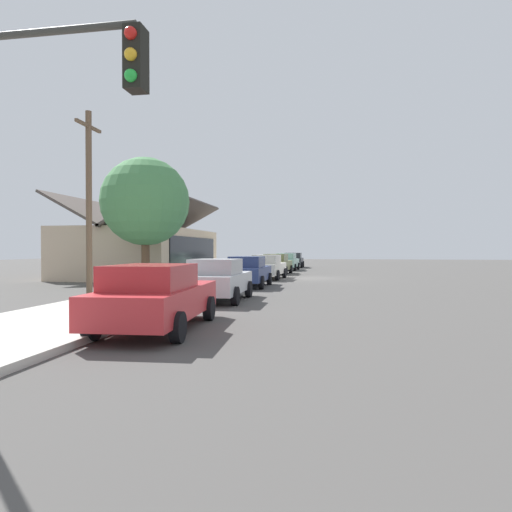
{
  "coord_description": "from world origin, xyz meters",
  "views": [
    {
      "loc": [
        -30.27,
        -1.45,
        1.94
      ],
      "look_at": [
        -0.68,
        3.6,
        1.5
      ],
      "focal_mm": 31.25,
      "sensor_mm": 36.0,
      "label": 1
    }
  ],
  "objects_px": {
    "utility_pole_wooden": "(89,200)",
    "car_seafoam": "(287,261)",
    "car_silver": "(218,279)",
    "shade_tree": "(145,202)",
    "car_navy": "(248,271)",
    "fire_hydrant_red": "(199,283)",
    "car_charcoal": "(294,260)",
    "traffic_light_main": "(27,133)",
    "car_olive": "(277,264)",
    "car_ivory": "(268,267)",
    "car_cherry": "(156,296)"
  },
  "relations": [
    {
      "from": "car_cherry",
      "to": "car_silver",
      "type": "height_order",
      "value": "same"
    },
    {
      "from": "traffic_light_main",
      "to": "car_seafoam",
      "type": "bearing_deg",
      "value": 0.29
    },
    {
      "from": "car_charcoal",
      "to": "fire_hydrant_red",
      "type": "height_order",
      "value": "car_charcoal"
    },
    {
      "from": "car_charcoal",
      "to": "utility_pole_wooden",
      "type": "distance_m",
      "value": 31.99
    },
    {
      "from": "car_silver",
      "to": "traffic_light_main",
      "type": "height_order",
      "value": "traffic_light_main"
    },
    {
      "from": "shade_tree",
      "to": "car_charcoal",
      "type": "bearing_deg",
      "value": -12.74
    },
    {
      "from": "car_seafoam",
      "to": "car_ivory",
      "type": "bearing_deg",
      "value": -178.2
    },
    {
      "from": "car_ivory",
      "to": "fire_hydrant_red",
      "type": "xyz_separation_m",
      "value": [
        -10.37,
        1.5,
        -0.32
      ]
    },
    {
      "from": "car_olive",
      "to": "fire_hydrant_red",
      "type": "distance_m",
      "value": 16.61
    },
    {
      "from": "car_silver",
      "to": "car_ivory",
      "type": "distance_m",
      "value": 12.63
    },
    {
      "from": "traffic_light_main",
      "to": "fire_hydrant_red",
      "type": "xyz_separation_m",
      "value": [
        13.22,
        1.66,
        -2.99
      ]
    },
    {
      "from": "car_silver",
      "to": "car_ivory",
      "type": "relative_size",
      "value": 0.91
    },
    {
      "from": "car_cherry",
      "to": "utility_pole_wooden",
      "type": "distance_m",
      "value": 9.0
    },
    {
      "from": "car_charcoal",
      "to": "shade_tree",
      "type": "height_order",
      "value": "shade_tree"
    },
    {
      "from": "car_olive",
      "to": "shade_tree",
      "type": "distance_m",
      "value": 14.29
    },
    {
      "from": "car_seafoam",
      "to": "traffic_light_main",
      "type": "xyz_separation_m",
      "value": [
        -36.3,
        -0.18,
        2.68
      ]
    },
    {
      "from": "car_ivory",
      "to": "traffic_light_main",
      "type": "relative_size",
      "value": 0.92
    },
    {
      "from": "fire_hydrant_red",
      "to": "car_ivory",
      "type": "bearing_deg",
      "value": -8.23
    },
    {
      "from": "car_seafoam",
      "to": "car_silver",
      "type": "bearing_deg",
      "value": -178.43
    },
    {
      "from": "traffic_light_main",
      "to": "car_charcoal",
      "type": "bearing_deg",
      "value": 0.1
    },
    {
      "from": "car_seafoam",
      "to": "car_navy",
      "type": "bearing_deg",
      "value": -178.6
    },
    {
      "from": "fire_hydrant_red",
      "to": "car_olive",
      "type": "bearing_deg",
      "value": -4.6
    },
    {
      "from": "car_silver",
      "to": "utility_pole_wooden",
      "type": "distance_m",
      "value": 6.26
    },
    {
      "from": "traffic_light_main",
      "to": "utility_pole_wooden",
      "type": "relative_size",
      "value": 0.69
    },
    {
      "from": "car_olive",
      "to": "car_seafoam",
      "type": "bearing_deg",
      "value": 1.87
    },
    {
      "from": "car_cherry",
      "to": "car_navy",
      "type": "height_order",
      "value": "same"
    },
    {
      "from": "car_charcoal",
      "to": "car_silver",
      "type": "bearing_deg",
      "value": 179.38
    },
    {
      "from": "shade_tree",
      "to": "fire_hydrant_red",
      "type": "height_order",
      "value": "shade_tree"
    },
    {
      "from": "car_navy",
      "to": "fire_hydrant_red",
      "type": "relative_size",
      "value": 6.3
    },
    {
      "from": "car_charcoal",
      "to": "fire_hydrant_red",
      "type": "bearing_deg",
      "value": 176.59
    },
    {
      "from": "car_charcoal",
      "to": "utility_pole_wooden",
      "type": "xyz_separation_m",
      "value": [
        -31.34,
        5.59,
        3.11
      ]
    },
    {
      "from": "utility_pole_wooden",
      "to": "car_seafoam",
      "type": "bearing_deg",
      "value": -12.33
    },
    {
      "from": "car_olive",
      "to": "fire_hydrant_red",
      "type": "height_order",
      "value": "car_olive"
    },
    {
      "from": "shade_tree",
      "to": "fire_hydrant_red",
      "type": "xyz_separation_m",
      "value": [
        -3.89,
        -4.17,
        -3.98
      ]
    },
    {
      "from": "car_olive",
      "to": "car_navy",
      "type": "bearing_deg",
      "value": -176.62
    },
    {
      "from": "traffic_light_main",
      "to": "car_silver",
      "type": "bearing_deg",
      "value": 1.25
    },
    {
      "from": "car_silver",
      "to": "shade_tree",
      "type": "xyz_separation_m",
      "value": [
        6.14,
        5.59,
        3.67
      ]
    },
    {
      "from": "car_cherry",
      "to": "car_silver",
      "type": "distance_m",
      "value": 6.16
    },
    {
      "from": "car_charcoal",
      "to": "utility_pole_wooden",
      "type": "bearing_deg",
      "value": 169.57
    },
    {
      "from": "car_silver",
      "to": "car_navy",
      "type": "distance_m",
      "value": 6.4
    },
    {
      "from": "car_olive",
      "to": "car_seafoam",
      "type": "xyz_separation_m",
      "value": [
        6.52,
        -0.15,
        0.0
      ]
    },
    {
      "from": "car_olive",
      "to": "car_charcoal",
      "type": "xyz_separation_m",
      "value": [
        12.79,
        -0.25,
        0.0
      ]
    },
    {
      "from": "car_olive",
      "to": "traffic_light_main",
      "type": "xyz_separation_m",
      "value": [
        -29.78,
        -0.33,
        2.68
      ]
    },
    {
      "from": "car_silver",
      "to": "shade_tree",
      "type": "bearing_deg",
      "value": 41.68
    },
    {
      "from": "car_navy",
      "to": "fire_hydrant_red",
      "type": "height_order",
      "value": "car_navy"
    },
    {
      "from": "shade_tree",
      "to": "fire_hydrant_red",
      "type": "relative_size",
      "value": 9.63
    },
    {
      "from": "car_olive",
      "to": "car_ivory",
      "type": "bearing_deg",
      "value": -175.27
    },
    {
      "from": "car_silver",
      "to": "shade_tree",
      "type": "height_order",
      "value": "shade_tree"
    },
    {
      "from": "car_navy",
      "to": "car_seafoam",
      "type": "distance_m",
      "value": 18.93
    },
    {
      "from": "car_olive",
      "to": "traffic_light_main",
      "type": "distance_m",
      "value": 29.91
    }
  ]
}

